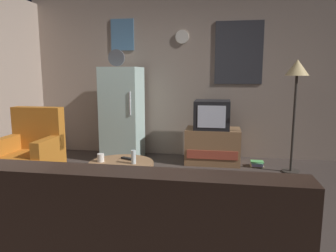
{
  "coord_description": "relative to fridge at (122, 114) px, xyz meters",
  "views": [
    {
      "loc": [
        0.73,
        -2.95,
        1.4
      ],
      "look_at": [
        0.08,
        0.9,
        0.75
      ],
      "focal_mm": 33.84,
      "sensor_mm": 36.0,
      "label": 1
    }
  ],
  "objects": [
    {
      "name": "standing_lamp",
      "position": [
        2.59,
        -0.31,
        0.6
      ],
      "size": [
        0.32,
        0.32,
        1.59
      ],
      "color": "#332D28",
      "rests_on": "ground_plane"
    },
    {
      "name": "tv_stand",
      "position": [
        1.47,
        -0.0,
        -0.48
      ],
      "size": [
        0.84,
        0.53,
        0.55
      ],
      "color": "#8E6642",
      "rests_on": "ground_plane"
    },
    {
      "name": "wine_glass",
      "position": [
        0.66,
        -1.69,
        -0.25
      ],
      "size": [
        0.05,
        0.05,
        0.15
      ],
      "primitive_type": "cylinder",
      "color": "silver",
      "rests_on": "coffee_table"
    },
    {
      "name": "crt_tv",
      "position": [
        1.45,
        -0.0,
        0.01
      ],
      "size": [
        0.54,
        0.51,
        0.44
      ],
      "color": "black",
      "rests_on": "tv_stand"
    },
    {
      "name": "coffee_table",
      "position": [
        0.51,
        -1.67,
        -0.54
      ],
      "size": [
        0.72,
        0.72,
        0.43
      ],
      "color": "#8E6642",
      "rests_on": "ground_plane"
    },
    {
      "name": "fridge",
      "position": [
        0.0,
        0.0,
        0.0
      ],
      "size": [
        0.6,
        0.62,
        1.77
      ],
      "color": "silver",
      "rests_on": "ground_plane"
    },
    {
      "name": "remote_control",
      "position": [
        0.54,
        -1.54,
        -0.32
      ],
      "size": [
        0.16,
        0.1,
        0.02
      ],
      "primitive_type": "cube",
      "rotation": [
        0.0,
        0.0,
        -0.41
      ],
      "color": "black",
      "rests_on": "coffee_table"
    },
    {
      "name": "book_stack",
      "position": [
        2.14,
        -0.11,
        -0.71
      ],
      "size": [
        0.2,
        0.18,
        0.09
      ],
      "color": "tan",
      "rests_on": "ground_plane"
    },
    {
      "name": "armchair",
      "position": [
        -0.82,
        -1.29,
        -0.42
      ],
      "size": [
        0.68,
        0.68,
        0.96
      ],
      "color": "#B2661E",
      "rests_on": "ground_plane"
    },
    {
      "name": "mug_ceramic_white",
      "position": [
        0.28,
        -1.68,
        -0.28
      ],
      "size": [
        0.08,
        0.08,
        0.09
      ],
      "primitive_type": "cylinder",
      "color": "silver",
      "rests_on": "coffee_table"
    },
    {
      "name": "ground_plane",
      "position": [
        0.85,
        -1.97,
        -0.75
      ],
      "size": [
        12.0,
        12.0,
        0.0
      ],
      "primitive_type": "plane",
      "color": "#3D332D"
    },
    {
      "name": "wall_with_art",
      "position": [
        0.86,
        0.48,
        0.63
      ],
      "size": [
        5.2,
        0.12,
        2.75
      ],
      "color": "gray",
      "rests_on": "ground_plane"
    }
  ]
}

